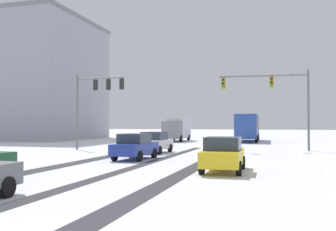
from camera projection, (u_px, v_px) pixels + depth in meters
wheel_track_left_lane at (139, 166)px, 20.56m from camera, size 0.71×32.50×0.01m
wheel_track_right_lane at (194, 167)px, 19.76m from camera, size 0.88×32.50×0.01m
wheel_track_center at (72, 164)px, 21.63m from camera, size 1.16×32.50×0.01m
traffic_signal_near_left at (96, 94)px, 33.04m from camera, size 4.59×0.56×6.50m
traffic_signal_near_right at (276, 93)px, 30.94m from camera, size 7.07×0.69×6.50m
car_white_lead at (155, 142)px, 29.64m from camera, size 1.99×4.18×1.62m
car_blue_second at (135, 146)px, 24.24m from camera, size 1.97×4.17×1.62m
car_yellow_cab_third at (223, 154)px, 18.04m from camera, size 1.89×4.13×1.62m
bus_oncoming at (248, 126)px, 49.23m from camera, size 2.80×11.04×3.38m
box_truck_delivery at (177, 129)px, 49.96m from camera, size 2.38×7.43×3.02m
office_building_far_left_block at (23, 80)px, 57.87m from camera, size 20.57×17.63×17.43m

